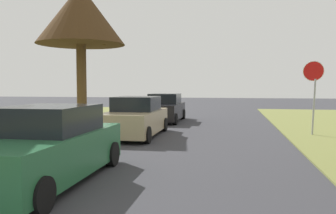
{
  "coord_description": "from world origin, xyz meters",
  "views": [
    {
      "loc": [
        1.6,
        -0.42,
        1.98
      ],
      "look_at": [
        -0.01,
        7.88,
        1.47
      ],
      "focal_mm": 36.58,
      "sensor_mm": 36.0,
      "label": 1
    }
  ],
  "objects": [
    {
      "name": "stop_sign_far",
      "position": [
        4.7,
        14.08,
        2.18
      ],
      "size": [
        0.81,
        0.49,
        2.95
      ],
      "color": "#9EA0A5",
      "rests_on": "grass_verge_right"
    },
    {
      "name": "street_tree_left_mid_b",
      "position": [
        -5.68,
        15.11,
        5.36
      ],
      "size": [
        4.22,
        4.22,
        6.78
      ],
      "color": "brown",
      "rests_on": "grass_verge_left"
    },
    {
      "name": "parked_sedan_tan",
      "position": [
        -2.25,
        12.69,
        0.72
      ],
      "size": [
        2.01,
        4.43,
        1.57
      ],
      "color": "tan",
      "rests_on": "ground"
    },
    {
      "name": "parked_sedan_black",
      "position": [
        -2.28,
        18.57,
        0.72
      ],
      "size": [
        2.01,
        4.43,
        1.57
      ],
      "color": "black",
      "rests_on": "ground"
    },
    {
      "name": "parked_sedan_green",
      "position": [
        -2.21,
        5.98,
        0.72
      ],
      "size": [
        2.01,
        4.43,
        1.57
      ],
      "color": "#28663D",
      "rests_on": "ground"
    }
  ]
}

